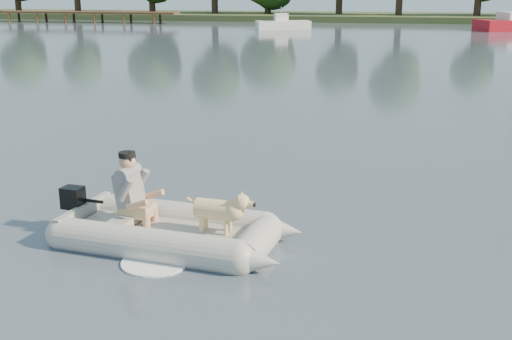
% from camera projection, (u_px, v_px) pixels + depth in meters
% --- Properties ---
extents(water, '(160.00, 160.00, 0.00)m').
position_uv_depth(water, '(197.00, 258.00, 8.80)').
color(water, slate).
rests_on(water, ground).
extents(shore_bank, '(160.00, 12.00, 0.70)m').
position_uv_depth(shore_bank, '(362.00, 17.00, 67.16)').
color(shore_bank, '#47512D').
rests_on(shore_bank, water).
extents(dock, '(18.00, 2.00, 1.04)m').
position_uv_depth(dock, '(89.00, 17.00, 62.46)').
color(dock, '#4C331E').
rests_on(dock, water).
extents(dinghy, '(4.96, 3.68, 1.38)m').
position_uv_depth(dinghy, '(172.00, 204.00, 9.17)').
color(dinghy, '#A9A8A3').
rests_on(dinghy, water).
extents(man, '(0.80, 0.71, 1.07)m').
position_uv_depth(man, '(130.00, 186.00, 9.38)').
color(man, slate).
rests_on(man, dinghy).
extents(dog, '(0.96, 0.45, 0.62)m').
position_uv_depth(dog, '(215.00, 213.00, 9.04)').
color(dog, '#D4B57A').
rests_on(dog, dinghy).
extents(outboard_motor, '(0.45, 0.34, 0.78)m').
position_uv_depth(outboard_motor, '(74.00, 210.00, 9.75)').
color(outboard_motor, black).
rests_on(outboard_motor, dinghy).
extents(motorboat, '(4.89, 3.30, 1.93)m').
position_uv_depth(motorboat, '(283.00, 19.00, 52.72)').
color(motorboat, white).
rests_on(motorboat, water).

